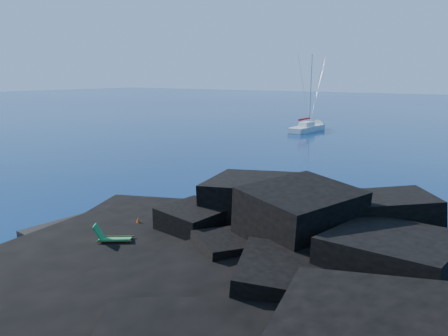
# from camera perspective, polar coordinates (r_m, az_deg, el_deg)

# --- Properties ---
(ground) EXTENTS (400.00, 400.00, 0.00)m
(ground) POSITION_cam_1_polar(r_m,az_deg,el_deg) (27.00, -21.66, -7.12)
(ground) COLOR #04133B
(ground) RESTS_ON ground
(headland) EXTENTS (24.00, 24.00, 3.60)m
(headland) POSITION_cam_1_polar(r_m,az_deg,el_deg) (20.82, 7.21, -12.06)
(headland) COLOR black
(headland) RESTS_ON ground
(beach) EXTENTS (9.08, 6.86, 0.70)m
(beach) POSITION_cam_1_polar(r_m,az_deg,el_deg) (23.88, -14.45, -9.12)
(beach) COLOR black
(beach) RESTS_ON ground
(surf_foam) EXTENTS (10.00, 8.00, 0.06)m
(surf_foam) POSITION_cam_1_polar(r_m,az_deg,el_deg) (26.55, -6.42, -6.63)
(surf_foam) COLOR white
(surf_foam) RESTS_ON ground
(sailboat) EXTENTS (3.00, 11.19, 11.61)m
(sailboat) POSITION_cam_1_polar(r_m,az_deg,el_deg) (68.62, 10.88, 4.77)
(sailboat) COLOR silver
(sailboat) RESTS_ON ground
(deck_chair) EXTENTS (1.87, 1.66, 1.21)m
(deck_chair) POSITION_cam_1_polar(r_m,az_deg,el_deg) (21.89, -14.04, -8.41)
(deck_chair) COLOR #1B7A3E
(deck_chair) RESTS_ON beach
(towel) EXTENTS (2.29, 1.80, 0.05)m
(towel) POSITION_cam_1_polar(r_m,az_deg,el_deg) (22.52, -11.37, -9.26)
(towel) COLOR white
(towel) RESTS_ON beach
(sunbather) EXTENTS (1.61, 1.06, 0.21)m
(sunbather) POSITION_cam_1_polar(r_m,az_deg,el_deg) (22.47, -11.38, -8.94)
(sunbather) COLOR #E3A377
(sunbather) RESTS_ON towel
(marker_cone) EXTENTS (0.50, 0.50, 0.57)m
(marker_cone) POSITION_cam_1_polar(r_m,az_deg,el_deg) (24.34, -11.14, -6.96)
(marker_cone) COLOR #DB540B
(marker_cone) RESTS_ON beach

